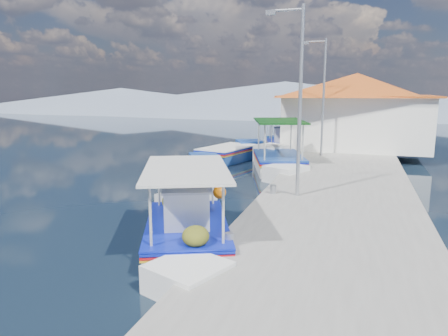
% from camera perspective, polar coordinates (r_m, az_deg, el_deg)
% --- Properties ---
extents(ground, '(160.00, 160.00, 0.00)m').
position_cam_1_polar(ground, '(13.69, -10.92, -6.24)').
color(ground, black).
rests_on(ground, ground).
extents(quay, '(5.00, 44.00, 0.50)m').
position_cam_1_polar(quay, '(17.84, 15.87, -1.66)').
color(quay, gray).
rests_on(quay, ground).
extents(bollards, '(0.20, 17.20, 0.30)m').
position_cam_1_polar(bollards, '(17.21, 8.85, -0.45)').
color(bollards, '#A5A8AD').
rests_on(bollards, quay).
extents(main_caique, '(3.75, 6.33, 2.27)m').
position_cam_1_polar(main_caique, '(10.76, -4.81, -8.35)').
color(main_caique, white).
rests_on(main_caique, ground).
extents(caique_green_canopy, '(3.63, 7.02, 2.76)m').
position_cam_1_polar(caique_green_canopy, '(20.76, 7.57, 0.81)').
color(caique_green_canopy, white).
rests_on(caique_green_canopy, ground).
extents(caique_blue_hull, '(3.09, 6.45, 1.19)m').
position_cam_1_polar(caique_blue_hull, '(23.43, 0.53, 1.81)').
color(caique_blue_hull, navy).
rests_on(caique_blue_hull, ground).
extents(caique_far, '(2.81, 6.14, 2.21)m').
position_cam_1_polar(caique_far, '(27.26, 7.95, 3.15)').
color(caique_far, navy).
rests_on(caique_far, ground).
extents(harbor_building, '(10.49, 10.49, 4.40)m').
position_cam_1_polar(harbor_building, '(26.47, 17.56, 7.68)').
color(harbor_building, white).
rests_on(harbor_building, quay).
extents(lamp_post_near, '(1.21, 0.14, 6.00)m').
position_cam_1_polar(lamp_post_near, '(13.58, 10.02, 10.16)').
color(lamp_post_near, '#A5A8AD').
rests_on(lamp_post_near, quay).
extents(lamp_post_far, '(1.21, 0.14, 6.00)m').
position_cam_1_polar(lamp_post_far, '(22.52, 13.25, 10.19)').
color(lamp_post_far, '#A5A8AD').
rests_on(lamp_post_far, quay).
extents(mountain_ridge, '(171.40, 96.00, 5.50)m').
position_cam_1_polar(mountain_ridge, '(67.47, 18.16, 8.56)').
color(mountain_ridge, slate).
rests_on(mountain_ridge, ground).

